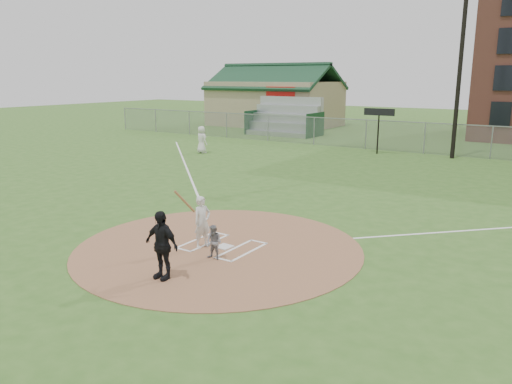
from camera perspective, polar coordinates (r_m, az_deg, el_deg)
The scene contains 14 objects.
ground at distance 14.81m, azimuth -4.27°, elevation -6.38°, with size 140.00×140.00×0.00m, color #355F20.
dirt_circle at distance 14.81m, azimuth -4.27°, elevation -6.34°, with size 8.40×8.40×0.02m, color #996948.
home_plate at distance 14.79m, azimuth -3.64°, elevation -6.25°, with size 0.43×0.43×0.03m, color silver.
foul_line_third at distance 27.09m, azimuth -7.84°, elevation 2.50°, with size 0.10×24.00×0.01m, color white.
catcher at distance 13.73m, azimuth -4.82°, elevation -5.76°, with size 0.47×0.36×0.96m, color gray.
umpire at distance 12.53m, azimuth -10.76°, elevation -5.95°, with size 1.02×0.42×1.74m, color black.
ondeck_player at distance 32.97m, azimuth -6.23°, elevation 5.97°, with size 0.86×0.56×1.76m, color silver.
batters_boxes at distance 14.91m, azimuth -3.92°, elevation -6.13°, with size 2.08×1.88×0.01m.
batter_at_plate at distance 14.62m, azimuth -6.18°, elevation -3.39°, with size 0.76×0.97×1.78m.
outfield_fence at distance 34.36m, azimuth 18.71°, elevation 5.87°, with size 56.08×0.08×2.03m.
bleachers at distance 43.16m, azimuth 3.21°, elevation 8.64°, with size 6.08×3.20×3.20m.
clubhouse at distance 51.48m, azimuth 2.19°, elevation 10.26°, with size 12.20×8.71×6.23m.
light_pole at distance 32.75m, azimuth 22.47°, elevation 15.08°, with size 1.20×0.30×12.22m.
scoreboard_sign at distance 33.24m, azimuth 13.87°, elevation 8.33°, with size 2.00×0.10×2.93m.
Camera 1 is at (8.55, -11.04, 4.93)m, focal length 35.00 mm.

